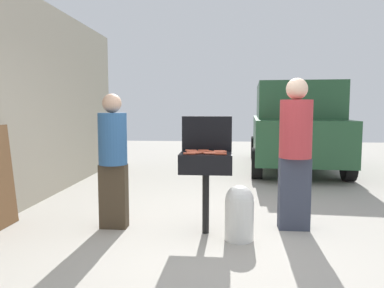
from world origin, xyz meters
TOP-DOWN VIEW (x-y plane):
  - ground_plane at (0.00, 0.00)m, footprint 24.00×24.00m
  - house_wall_side at (-2.93, 1.00)m, footprint 0.24×8.00m
  - bbq_grill at (-0.17, 0.19)m, footprint 0.60×0.44m
  - grill_lid_open at (-0.17, 0.41)m, footprint 0.60×0.05m
  - hot_dog_0 at (-0.26, 0.14)m, footprint 0.13×0.04m
  - hot_dog_1 at (-0.02, 0.16)m, footprint 0.13×0.03m
  - hot_dog_2 at (-0.33, 0.20)m, footprint 0.13×0.03m
  - hot_dog_3 at (-0.07, 0.19)m, footprint 0.13×0.04m
  - hot_dog_4 at (-0.12, 0.07)m, footprint 0.13×0.03m
  - hot_dog_5 at (-0.35, 0.28)m, footprint 0.13×0.03m
  - hot_dog_6 at (-0.21, 0.32)m, footprint 0.13×0.04m
  - hot_dog_7 at (-0.28, 0.11)m, footprint 0.13×0.04m
  - hot_dog_8 at (-0.02, 0.28)m, footprint 0.13×0.03m
  - hot_dog_9 at (-0.13, 0.10)m, footprint 0.13×0.03m
  - hot_dog_10 at (-0.31, 0.07)m, footprint 0.13×0.03m
  - hot_dog_11 at (0.00, 0.03)m, footprint 0.13×0.03m
  - hot_dog_12 at (-0.36, 0.31)m, footprint 0.13×0.03m
  - hot_dog_13 at (-0.18, 0.25)m, footprint 0.13×0.04m
  - hot_dog_14 at (-0.35, 0.03)m, footprint 0.13×0.03m
  - hot_dog_15 at (-0.00, 0.24)m, footprint 0.13×0.04m
  - propane_tank at (0.21, -0.01)m, footprint 0.32×0.32m
  - person_left at (-1.30, 0.29)m, footprint 0.34×0.34m
  - person_right at (0.88, 0.43)m, footprint 0.38×0.38m
  - parked_minivan at (1.72, 5.06)m, footprint 2.27×4.52m

SIDE VIEW (x-z plane):
  - ground_plane at x=0.00m, z-range 0.00..0.00m
  - propane_tank at x=0.21m, z-range 0.01..0.63m
  - bbq_grill at x=-0.17m, z-range 0.33..1.27m
  - person_left at x=-1.30m, z-range 0.07..1.70m
  - hot_dog_0 at x=-0.26m, z-range 0.94..0.97m
  - hot_dog_1 at x=-0.02m, z-range 0.94..0.97m
  - hot_dog_2 at x=-0.33m, z-range 0.94..0.97m
  - hot_dog_3 at x=-0.07m, z-range 0.94..0.97m
  - hot_dog_4 at x=-0.12m, z-range 0.94..0.97m
  - hot_dog_5 at x=-0.35m, z-range 0.94..0.97m
  - hot_dog_6 at x=-0.21m, z-range 0.94..0.97m
  - hot_dog_7 at x=-0.28m, z-range 0.94..0.97m
  - hot_dog_8 at x=-0.02m, z-range 0.94..0.97m
  - hot_dog_9 at x=-0.13m, z-range 0.94..0.97m
  - hot_dog_10 at x=-0.31m, z-range 0.94..0.97m
  - hot_dog_11 at x=0.00m, z-range 0.94..0.97m
  - hot_dog_12 at x=-0.36m, z-range 0.94..0.97m
  - hot_dog_13 at x=-0.18m, z-range 0.94..0.97m
  - hot_dog_14 at x=-0.35m, z-range 0.94..0.97m
  - hot_dog_15 at x=0.00m, z-range 0.94..0.97m
  - person_right at x=0.88m, z-range 0.08..1.89m
  - parked_minivan at x=1.72m, z-range 0.02..2.04m
  - grill_lid_open at x=-0.17m, z-range 0.94..1.36m
  - house_wall_side at x=-2.93m, z-range 0.00..3.14m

